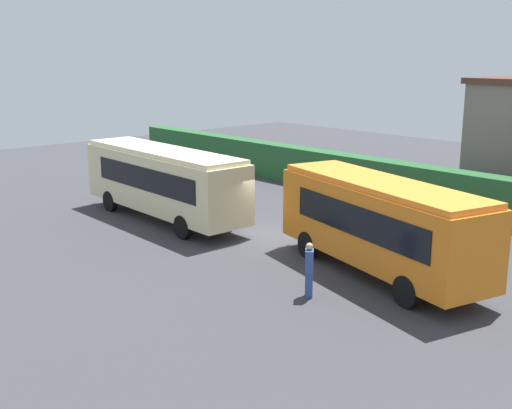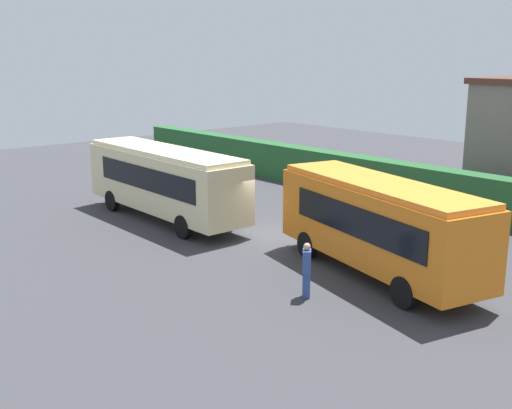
% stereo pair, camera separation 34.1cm
% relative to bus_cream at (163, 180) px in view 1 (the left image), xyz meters
% --- Properties ---
extents(ground_plane, '(64.00, 64.00, 0.00)m').
position_rel_bus_cream_xyz_m(ground_plane, '(5.11, 1.68, -1.89)').
color(ground_plane, '#38383D').
extents(bus_cream, '(10.26, 2.65, 3.29)m').
position_rel_bus_cream_xyz_m(bus_cream, '(0.00, 0.00, 0.00)').
color(bus_cream, beige).
rests_on(bus_cream, ground_plane).
extents(bus_orange, '(9.17, 4.47, 3.32)m').
position_rel_bus_cream_xyz_m(bus_orange, '(11.19, 1.28, 0.01)').
color(bus_orange, orange).
rests_on(bus_orange, ground_plane).
extents(person_left, '(0.31, 0.42, 1.84)m').
position_rel_bus_cream_xyz_m(person_left, '(1.38, 1.74, -0.91)').
color(person_left, maroon).
rests_on(person_left, ground_plane).
extents(person_center, '(0.30, 0.48, 1.77)m').
position_rel_bus_cream_xyz_m(person_center, '(2.26, 2.01, -0.96)').
color(person_center, black).
rests_on(person_center, ground_plane).
extents(person_right, '(0.50, 0.51, 1.78)m').
position_rel_bus_cream_xyz_m(person_right, '(11.03, -2.03, -0.95)').
color(person_right, '#334C8C').
rests_on(person_right, ground_plane).
extents(person_far, '(0.49, 0.46, 1.86)m').
position_rel_bus_cream_xyz_m(person_far, '(11.47, 4.11, -0.90)').
color(person_far, silver).
rests_on(person_far, ground_plane).
extents(hedge_row, '(44.00, 1.20, 2.11)m').
position_rel_bus_cream_xyz_m(hedge_row, '(5.11, 10.78, -0.84)').
color(hedge_row, '#24582D').
rests_on(hedge_row, ground_plane).
extents(traffic_cone, '(0.36, 0.36, 0.60)m').
position_rel_bus_cream_xyz_m(traffic_cone, '(-3.82, 7.40, -1.59)').
color(traffic_cone, orange).
rests_on(traffic_cone, ground_plane).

